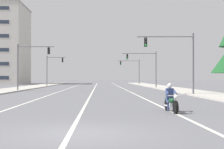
% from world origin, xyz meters
% --- Properties ---
extents(ground_plane, '(400.00, 400.00, 0.00)m').
position_xyz_m(ground_plane, '(0.00, 0.00, 0.00)').
color(ground_plane, '#5B5B60').
extents(lane_stripe_center, '(0.16, 100.00, 0.01)m').
position_xyz_m(lane_stripe_center, '(-0.23, 45.00, 0.00)').
color(lane_stripe_center, beige).
rests_on(lane_stripe_center, ground).
extents(lane_stripe_left, '(0.16, 100.00, 0.01)m').
position_xyz_m(lane_stripe_left, '(-4.38, 45.00, 0.00)').
color(lane_stripe_left, beige).
rests_on(lane_stripe_left, ground).
extents(lane_stripe_right, '(0.16, 100.00, 0.01)m').
position_xyz_m(lane_stripe_right, '(4.39, 45.00, 0.00)').
color(lane_stripe_right, beige).
rests_on(lane_stripe_right, ground).
extents(sidewalk_kerb_right, '(4.40, 110.00, 0.14)m').
position_xyz_m(sidewalk_kerb_right, '(11.63, 40.00, 0.07)').
color(sidewalk_kerb_right, '#ADA89E').
rests_on(sidewalk_kerb_right, ground).
extents(sidewalk_kerb_left, '(4.40, 110.00, 0.14)m').
position_xyz_m(sidewalk_kerb_left, '(-11.63, 40.00, 0.07)').
color(sidewalk_kerb_left, '#ADA89E').
rests_on(sidewalk_kerb_left, ground).
extents(motorcycle_with_rider, '(0.70, 2.19, 1.46)m').
position_xyz_m(motorcycle_with_rider, '(4.30, 6.26, 0.59)').
color(motorcycle_with_rider, black).
rests_on(motorcycle_with_rider, ground).
extents(traffic_signal_near_right, '(5.67, 0.45, 6.20)m').
position_xyz_m(traffic_signal_near_right, '(8.35, 22.50, 4.15)').
color(traffic_signal_near_right, '#56565B').
rests_on(traffic_signal_near_right, ground).
extents(traffic_signal_near_left, '(4.89, 0.37, 6.20)m').
position_xyz_m(traffic_signal_near_left, '(-8.79, 33.88, 4.10)').
color(traffic_signal_near_left, '#56565B').
rests_on(traffic_signal_near_left, ground).
extents(traffic_signal_mid_right, '(5.78, 0.55, 6.20)m').
position_xyz_m(traffic_signal_mid_right, '(8.43, 45.50, 4.15)').
color(traffic_signal_mid_right, '#56565B').
rests_on(traffic_signal_mid_right, ground).
extents(traffic_signal_mid_left, '(3.75, 0.47, 6.20)m').
position_xyz_m(traffic_signal_mid_left, '(-8.96, 56.92, 4.02)').
color(traffic_signal_mid_left, '#56565B').
rests_on(traffic_signal_mid_left, ground).
extents(traffic_signal_far_right, '(5.43, 0.49, 6.20)m').
position_xyz_m(traffic_signal_far_right, '(8.64, 70.43, 4.13)').
color(traffic_signal_far_right, '#56565B').
rests_on(traffic_signal_far_right, ground).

